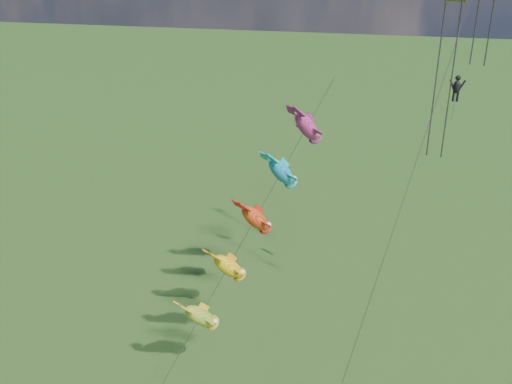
# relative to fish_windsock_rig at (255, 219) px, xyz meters

# --- Properties ---
(fish_windsock_rig) EXTENTS (8.30, 13.75, 16.56)m
(fish_windsock_rig) POSITION_rel_fish_windsock_rig_xyz_m (0.00, 0.00, 0.00)
(fish_windsock_rig) COLOR brown
(fish_windsock_rig) RESTS_ON ground
(parafoil_rig) EXTENTS (7.53, 16.32, 27.15)m
(parafoil_rig) POSITION_rel_fish_windsock_rig_xyz_m (10.38, 3.61, 9.36)
(parafoil_rig) COLOR brown
(parafoil_rig) RESTS_ON ground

